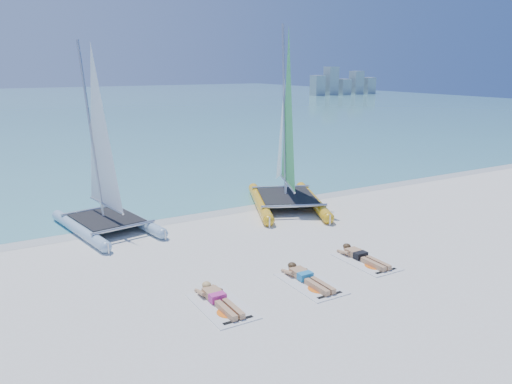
% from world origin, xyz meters
% --- Properties ---
extents(ground, '(140.00, 140.00, 0.00)m').
position_xyz_m(ground, '(0.00, 0.00, 0.00)').
color(ground, silver).
rests_on(ground, ground).
extents(sea, '(140.00, 115.00, 0.01)m').
position_xyz_m(sea, '(0.00, 63.00, 0.01)').
color(sea, '#7BCBCD').
rests_on(sea, ground).
extents(wet_sand_strip, '(140.00, 1.40, 0.01)m').
position_xyz_m(wet_sand_strip, '(0.00, 5.50, 0.00)').
color(wet_sand_strip, silver).
rests_on(wet_sand_strip, ground).
extents(distant_skyline, '(14.00, 2.00, 5.00)m').
position_xyz_m(distant_skyline, '(53.71, 62.00, 1.94)').
color(distant_skyline, '#99A3A9').
rests_on(distant_skyline, ground).
extents(catamaran_blue, '(2.89, 4.85, 6.22)m').
position_xyz_m(catamaran_blue, '(-3.37, 5.45, 1.86)').
color(catamaran_blue, '#AACFE0').
rests_on(catamaran_blue, ground).
extents(catamaran_yellow, '(4.27, 5.65, 6.97)m').
position_xyz_m(catamaran_yellow, '(3.43, 5.10, 2.19)').
color(catamaran_yellow, '#FCAE1A').
rests_on(catamaran_yellow, ground).
extents(towel_a, '(1.00, 1.85, 0.02)m').
position_xyz_m(towel_a, '(-2.52, -1.40, 0.01)').
color(towel_a, white).
rests_on(towel_a, ground).
extents(sunbather_a, '(0.37, 1.73, 0.26)m').
position_xyz_m(sunbather_a, '(-2.52, -1.21, 0.12)').
color(sunbather_a, tan).
rests_on(sunbather_a, towel_a).
extents(towel_b, '(1.00, 1.85, 0.02)m').
position_xyz_m(towel_b, '(-0.12, -1.44, 0.01)').
color(towel_b, white).
rests_on(towel_b, ground).
extents(sunbather_b, '(0.37, 1.73, 0.26)m').
position_xyz_m(sunbather_b, '(-0.12, -1.25, 0.12)').
color(sunbather_b, tan).
rests_on(sunbather_b, towel_b).
extents(towel_c, '(1.00, 1.85, 0.02)m').
position_xyz_m(towel_c, '(2.03, -1.07, 0.01)').
color(towel_c, white).
rests_on(towel_c, ground).
extents(sunbather_c, '(0.37, 1.73, 0.26)m').
position_xyz_m(sunbather_c, '(2.03, -0.87, 0.12)').
color(sunbather_c, tan).
rests_on(sunbather_c, towel_c).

